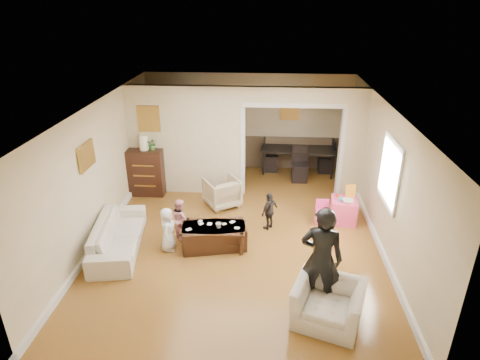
# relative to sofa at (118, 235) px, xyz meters

# --- Properties ---
(floor) EXTENTS (7.00, 7.00, 0.00)m
(floor) POSITION_rel_sofa_xyz_m (2.24, 0.82, -0.29)
(floor) COLOR #A06F29
(floor) RESTS_ON ground
(partition_left) EXTENTS (2.75, 0.18, 2.60)m
(partition_left) POSITION_rel_sofa_xyz_m (0.87, 2.62, 1.01)
(partition_left) COLOR beige
(partition_left) RESTS_ON ground
(partition_right) EXTENTS (0.55, 0.18, 2.60)m
(partition_right) POSITION_rel_sofa_xyz_m (4.72, 2.62, 1.01)
(partition_right) COLOR beige
(partition_right) RESTS_ON ground
(partition_header) EXTENTS (2.22, 0.18, 0.35)m
(partition_header) POSITION_rel_sofa_xyz_m (3.34, 2.62, 2.13)
(partition_header) COLOR beige
(partition_header) RESTS_ON partition_right
(window_pane) EXTENTS (0.03, 0.95, 1.10)m
(window_pane) POSITION_rel_sofa_xyz_m (4.97, 0.42, 1.26)
(window_pane) COLOR white
(window_pane) RESTS_ON ground
(framed_art_partition) EXTENTS (0.45, 0.03, 0.55)m
(framed_art_partition) POSITION_rel_sofa_xyz_m (0.04, 2.52, 1.56)
(framed_art_partition) COLOR brown
(framed_art_partition) RESTS_ON partition_left
(framed_art_sofa_wall) EXTENTS (0.03, 0.55, 0.40)m
(framed_art_sofa_wall) POSITION_rel_sofa_xyz_m (-0.47, 0.22, 1.51)
(framed_art_sofa_wall) COLOR brown
(framed_art_alcove) EXTENTS (0.45, 0.03, 0.55)m
(framed_art_alcove) POSITION_rel_sofa_xyz_m (3.34, 4.26, 1.41)
(framed_art_alcove) COLOR brown
(sofa) EXTENTS (1.07, 2.10, 0.58)m
(sofa) POSITION_rel_sofa_xyz_m (0.00, 0.00, 0.00)
(sofa) COLOR beige
(sofa) RESTS_ON ground
(armchair_back) EXTENTS (0.98, 0.98, 0.66)m
(armchair_back) POSITION_rel_sofa_xyz_m (1.77, 1.91, 0.04)
(armchair_back) COLOR tan
(armchair_back) RESTS_ON ground
(armchair_front) EXTENTS (1.20, 1.12, 0.64)m
(armchair_front) POSITION_rel_sofa_xyz_m (3.72, -1.65, 0.03)
(armchair_front) COLOR beige
(armchair_front) RESTS_ON ground
(dresser) EXTENTS (0.83, 0.46, 1.14)m
(dresser) POSITION_rel_sofa_xyz_m (-0.10, 2.41, 0.28)
(dresser) COLOR black
(dresser) RESTS_ON ground
(table_lamp) EXTENTS (0.22, 0.22, 0.36)m
(table_lamp) POSITION_rel_sofa_xyz_m (-0.10, 2.41, 1.02)
(table_lamp) COLOR #FFF9CF
(table_lamp) RESTS_ON dresser
(potted_plant) EXTENTS (0.26, 0.22, 0.29)m
(potted_plant) POSITION_rel_sofa_xyz_m (0.10, 2.41, 0.99)
(potted_plant) COLOR #467735
(potted_plant) RESTS_ON dresser
(coffee_table) EXTENTS (1.30, 0.84, 0.45)m
(coffee_table) POSITION_rel_sofa_xyz_m (1.80, 0.20, -0.07)
(coffee_table) COLOR #3B2012
(coffee_table) RESTS_ON ground
(coffee_cup) EXTENTS (0.13, 0.13, 0.10)m
(coffee_cup) POSITION_rel_sofa_xyz_m (1.90, 0.15, 0.21)
(coffee_cup) COLOR silver
(coffee_cup) RESTS_ON coffee_table
(play_table) EXTENTS (0.59, 0.59, 0.51)m
(play_table) POSITION_rel_sofa_xyz_m (4.43, 1.35, -0.04)
(play_table) COLOR #F33F74
(play_table) RESTS_ON ground
(cereal_box) EXTENTS (0.21, 0.09, 0.30)m
(cereal_box) POSITION_rel_sofa_xyz_m (4.55, 1.45, 0.37)
(cereal_box) COLOR yellow
(cereal_box) RESTS_ON play_table
(cyan_cup) EXTENTS (0.08, 0.08, 0.08)m
(cyan_cup) POSITION_rel_sofa_xyz_m (4.33, 1.30, 0.26)
(cyan_cup) COLOR #28BBC9
(cyan_cup) RESTS_ON play_table
(toy_block) EXTENTS (0.09, 0.08, 0.05)m
(toy_block) POSITION_rel_sofa_xyz_m (4.31, 1.47, 0.25)
(toy_block) COLOR red
(toy_block) RESTS_ON play_table
(play_bowl) EXTENTS (0.26, 0.26, 0.06)m
(play_bowl) POSITION_rel_sofa_xyz_m (4.48, 1.23, 0.25)
(play_bowl) COLOR white
(play_bowl) RESTS_ON play_table
(dining_table) EXTENTS (2.10, 1.32, 0.70)m
(dining_table) POSITION_rel_sofa_xyz_m (3.63, 4.07, 0.06)
(dining_table) COLOR black
(dining_table) RESTS_ON ground
(adult_person) EXTENTS (0.70, 0.53, 1.73)m
(adult_person) POSITION_rel_sofa_xyz_m (3.61, -1.33, 0.57)
(adult_person) COLOR black
(adult_person) RESTS_ON ground
(child_kneel_a) EXTENTS (0.29, 0.43, 0.86)m
(child_kneel_a) POSITION_rel_sofa_xyz_m (0.95, 0.05, 0.14)
(child_kneel_a) COLOR silver
(child_kneel_a) RESTS_ON ground
(child_kneel_b) EXTENTS (0.48, 0.51, 0.83)m
(child_kneel_b) POSITION_rel_sofa_xyz_m (1.10, 0.50, 0.12)
(child_kneel_b) COLOR pink
(child_kneel_b) RESTS_ON ground
(child_toddler) EXTENTS (0.45, 0.50, 0.81)m
(child_toddler) POSITION_rel_sofa_xyz_m (2.85, 0.95, 0.11)
(child_toddler) COLOR black
(child_toddler) RESTS_ON ground
(craft_papers) EXTENTS (1.01, 0.46, 0.00)m
(craft_papers) POSITION_rel_sofa_xyz_m (1.78, 0.25, 0.16)
(craft_papers) COLOR white
(craft_papers) RESTS_ON coffee_table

